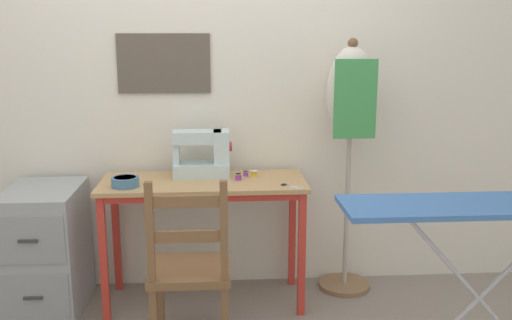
{
  "coord_description": "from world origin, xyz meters",
  "views": [
    {
      "loc": [
        0.08,
        -2.92,
        1.57
      ],
      "look_at": [
        0.3,
        0.22,
        0.87
      ],
      "focal_mm": 40.0,
      "sensor_mm": 36.0,
      "label": 1
    }
  ],
  "objects_px": {
    "wooden_chair": "(190,270)",
    "ironing_board": "(487,213)",
    "sewing_machine": "(205,155)",
    "thread_spool_near_machine": "(238,177)",
    "filing_cabinet": "(46,250)",
    "scissors": "(289,186)",
    "fabric_bowl": "(125,182)",
    "thread_spool_mid_table": "(246,174)",
    "thread_spool_far_edge": "(254,174)",
    "dress_form": "(351,112)"
  },
  "relations": [
    {
      "from": "wooden_chair",
      "to": "ironing_board",
      "type": "bearing_deg",
      "value": -16.49
    },
    {
      "from": "sewing_machine",
      "to": "thread_spool_near_machine",
      "type": "xyz_separation_m",
      "value": [
        0.19,
        -0.12,
        -0.11
      ]
    },
    {
      "from": "filing_cabinet",
      "to": "scissors",
      "type": "bearing_deg",
      "value": -5.45
    },
    {
      "from": "scissors",
      "to": "ironing_board",
      "type": "relative_size",
      "value": 0.1
    },
    {
      "from": "fabric_bowl",
      "to": "thread_spool_near_machine",
      "type": "height_order",
      "value": "fabric_bowl"
    },
    {
      "from": "wooden_chair",
      "to": "ironing_board",
      "type": "xyz_separation_m",
      "value": [
        1.29,
        -0.38,
        0.39
      ]
    },
    {
      "from": "thread_spool_mid_table",
      "to": "thread_spool_far_edge",
      "type": "distance_m",
      "value": 0.05
    },
    {
      "from": "thread_spool_far_edge",
      "to": "wooden_chair",
      "type": "distance_m",
      "value": 0.77
    },
    {
      "from": "thread_spool_mid_table",
      "to": "ironing_board",
      "type": "relative_size",
      "value": 0.03
    },
    {
      "from": "dress_form",
      "to": "ironing_board",
      "type": "relative_size",
      "value": 1.23
    },
    {
      "from": "thread_spool_near_machine",
      "to": "fabric_bowl",
      "type": "bearing_deg",
      "value": -172.12
    },
    {
      "from": "sewing_machine",
      "to": "thread_spool_near_machine",
      "type": "bearing_deg",
      "value": -32.59
    },
    {
      "from": "filing_cabinet",
      "to": "dress_form",
      "type": "relative_size",
      "value": 0.47
    },
    {
      "from": "fabric_bowl",
      "to": "scissors",
      "type": "bearing_deg",
      "value": -3.48
    },
    {
      "from": "sewing_machine",
      "to": "thread_spool_near_machine",
      "type": "distance_m",
      "value": 0.25
    },
    {
      "from": "thread_spool_mid_table",
      "to": "filing_cabinet",
      "type": "relative_size",
      "value": 0.05
    },
    {
      "from": "thread_spool_far_edge",
      "to": "ironing_board",
      "type": "distance_m",
      "value": 1.35
    },
    {
      "from": "scissors",
      "to": "filing_cabinet",
      "type": "relative_size",
      "value": 0.17
    },
    {
      "from": "sewing_machine",
      "to": "filing_cabinet",
      "type": "xyz_separation_m",
      "value": [
        -0.91,
        -0.13,
        -0.51
      ]
    },
    {
      "from": "thread_spool_far_edge",
      "to": "dress_form",
      "type": "height_order",
      "value": "dress_form"
    },
    {
      "from": "sewing_machine",
      "to": "wooden_chair",
      "type": "height_order",
      "value": "sewing_machine"
    },
    {
      "from": "scissors",
      "to": "dress_form",
      "type": "bearing_deg",
      "value": 35.91
    },
    {
      "from": "dress_form",
      "to": "wooden_chair",
      "type": "bearing_deg",
      "value": -144.84
    },
    {
      "from": "wooden_chair",
      "to": "filing_cabinet",
      "type": "relative_size",
      "value": 1.27
    },
    {
      "from": "ironing_board",
      "to": "filing_cabinet",
      "type": "bearing_deg",
      "value": 157.53
    },
    {
      "from": "thread_spool_near_machine",
      "to": "dress_form",
      "type": "relative_size",
      "value": 0.03
    },
    {
      "from": "dress_form",
      "to": "ironing_board",
      "type": "bearing_deg",
      "value": -70.93
    },
    {
      "from": "dress_form",
      "to": "ironing_board",
      "type": "xyz_separation_m",
      "value": [
        0.36,
        -1.04,
        -0.3
      ]
    },
    {
      "from": "thread_spool_near_machine",
      "to": "wooden_chair",
      "type": "xyz_separation_m",
      "value": [
        -0.26,
        -0.51,
        -0.34
      ]
    },
    {
      "from": "wooden_chair",
      "to": "thread_spool_near_machine",
      "type": "bearing_deg",
      "value": 62.81
    },
    {
      "from": "wooden_chair",
      "to": "ironing_board",
      "type": "relative_size",
      "value": 0.73
    },
    {
      "from": "sewing_machine",
      "to": "ironing_board",
      "type": "xyz_separation_m",
      "value": [
        1.22,
        -1.01,
        -0.06
      ]
    },
    {
      "from": "thread_spool_mid_table",
      "to": "wooden_chair",
      "type": "distance_m",
      "value": 0.75
    },
    {
      "from": "thread_spool_mid_table",
      "to": "filing_cabinet",
      "type": "xyz_separation_m",
      "value": [
        -1.15,
        -0.1,
        -0.4
      ]
    },
    {
      "from": "fabric_bowl",
      "to": "filing_cabinet",
      "type": "xyz_separation_m",
      "value": [
        -0.48,
        0.08,
        -0.41
      ]
    },
    {
      "from": "thread_spool_far_edge",
      "to": "sewing_machine",
      "type": "bearing_deg",
      "value": 171.84
    },
    {
      "from": "thread_spool_mid_table",
      "to": "thread_spool_far_edge",
      "type": "height_order",
      "value": "thread_spool_far_edge"
    },
    {
      "from": "thread_spool_far_edge",
      "to": "wooden_chair",
      "type": "bearing_deg",
      "value": -121.12
    },
    {
      "from": "thread_spool_mid_table",
      "to": "dress_form",
      "type": "bearing_deg",
      "value": 5.54
    },
    {
      "from": "thread_spool_near_machine",
      "to": "wooden_chair",
      "type": "relative_size",
      "value": 0.05
    },
    {
      "from": "filing_cabinet",
      "to": "dress_form",
      "type": "xyz_separation_m",
      "value": [
        1.77,
        0.16,
        0.76
      ]
    },
    {
      "from": "thread_spool_far_edge",
      "to": "ironing_board",
      "type": "xyz_separation_m",
      "value": [
        0.94,
        -0.97,
        0.05
      ]
    },
    {
      "from": "fabric_bowl",
      "to": "thread_spool_near_machine",
      "type": "distance_m",
      "value": 0.63
    },
    {
      "from": "scissors",
      "to": "wooden_chair",
      "type": "xyz_separation_m",
      "value": [
        -0.53,
        -0.37,
        -0.32
      ]
    },
    {
      "from": "fabric_bowl",
      "to": "filing_cabinet",
      "type": "relative_size",
      "value": 0.21
    },
    {
      "from": "sewing_machine",
      "to": "thread_spool_far_edge",
      "type": "relative_size",
      "value": 7.84
    },
    {
      "from": "thread_spool_near_machine",
      "to": "filing_cabinet",
      "type": "xyz_separation_m",
      "value": [
        -1.1,
        -0.01,
        -0.41
      ]
    },
    {
      "from": "thread_spool_near_machine",
      "to": "filing_cabinet",
      "type": "relative_size",
      "value": 0.06
    },
    {
      "from": "wooden_chair",
      "to": "dress_form",
      "type": "distance_m",
      "value": 1.33
    },
    {
      "from": "sewing_machine",
      "to": "scissors",
      "type": "xyz_separation_m",
      "value": [
        0.46,
        -0.26,
        -0.13
      ]
    }
  ]
}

